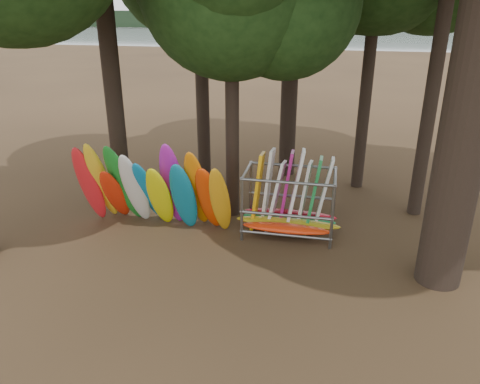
# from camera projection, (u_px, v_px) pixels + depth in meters

# --- Properties ---
(ground) EXTENTS (120.00, 120.00, 0.00)m
(ground) POSITION_uv_depth(u_px,v_px,m) (245.00, 259.00, 13.24)
(ground) COLOR #47331E
(ground) RESTS_ON ground
(lake) EXTENTS (160.00, 160.00, 0.00)m
(lake) POSITION_uv_depth(u_px,v_px,m) (324.00, 50.00, 67.55)
(lake) COLOR gray
(lake) RESTS_ON ground
(far_shore) EXTENTS (160.00, 4.00, 4.00)m
(far_shore) POSITION_uv_depth(u_px,v_px,m) (333.00, 21.00, 112.04)
(far_shore) COLOR black
(far_shore) RESTS_ON ground
(kayak_row) EXTENTS (5.03, 1.97, 3.13)m
(kayak_row) POSITION_uv_depth(u_px,v_px,m) (153.00, 191.00, 14.46)
(kayak_row) COLOR red
(kayak_row) RESTS_ON ground
(storage_rack) EXTENTS (3.24, 1.57, 2.72)m
(storage_rack) POSITION_uv_depth(u_px,v_px,m) (289.00, 205.00, 14.35)
(storage_rack) COLOR slate
(storage_rack) RESTS_ON ground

